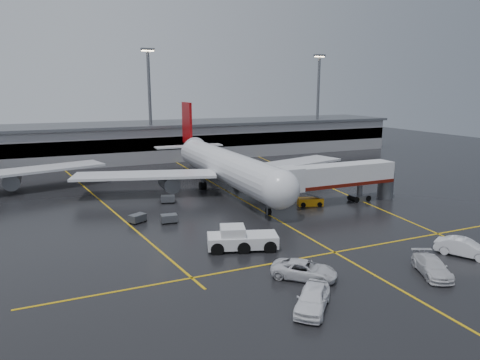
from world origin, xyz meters
name	(u,v)px	position (x,y,z in m)	size (l,w,h in m)	color
ground	(247,202)	(0.00, 0.00, 0.00)	(220.00, 220.00, 0.00)	black
apron_line_centre	(247,202)	(0.00, 0.00, 0.01)	(0.25, 90.00, 0.02)	gold
apron_line_stop	(335,252)	(0.00, -22.00, 0.01)	(60.00, 0.25, 0.02)	gold
apron_line_left	(100,200)	(-20.00, 10.00, 0.01)	(0.25, 70.00, 0.02)	gold
apron_line_right	(312,180)	(18.00, 10.00, 0.01)	(0.25, 70.00, 0.02)	gold
terminal	(166,140)	(0.00, 47.93, 4.32)	(122.00, 19.00, 8.60)	gray
light_mast_mid	(150,99)	(-5.00, 42.00, 14.47)	(3.00, 1.20, 25.45)	#595B60
light_mast_right	(318,97)	(40.00, 42.00, 14.47)	(3.00, 1.20, 25.45)	#595B60
main_airliner	(223,165)	(0.00, 9.70, 4.21)	(48.80, 45.60, 14.10)	silver
jet_bridge	(338,178)	(11.87, -6.00, 3.93)	(19.90, 3.40, 6.05)	silver
pushback_tractor	(240,240)	(-8.59, -17.15, 1.05)	(7.92, 5.10, 2.63)	silver
belt_loader	(310,202)	(7.81, -5.19, 0.56)	(3.91, 2.63, 2.29)	orange
service_van_a	(304,270)	(-6.28, -26.10, 0.81)	(2.70, 5.85, 1.63)	silver
service_van_b	(432,266)	(4.84, -30.12, 0.80)	(2.25, 5.53, 1.60)	silver
service_van_c	(464,248)	(11.42, -28.12, 0.90)	(1.92, 5.49, 1.81)	silver
service_van_d	(313,298)	(-8.68, -31.14, 0.93)	(2.19, 5.45, 1.86)	white
baggage_cart_a	(169,218)	(-13.23, -5.22, 0.63)	(2.13, 1.50, 1.12)	#595B60
baggage_cart_b	(138,218)	(-16.87, -3.52, 0.63)	(2.38, 2.13, 1.12)	#595B60
baggage_cart_c	(168,199)	(-10.89, 4.52, 0.63)	(2.27, 1.77, 1.12)	#595B60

